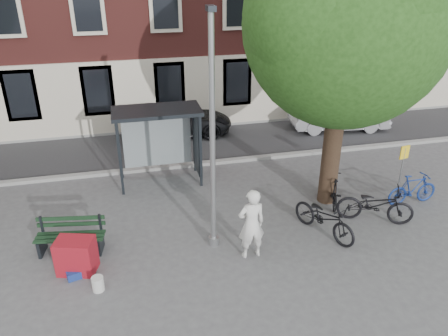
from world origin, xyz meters
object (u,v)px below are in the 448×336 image
bike_a (375,204)px  car_silver (339,114)px  bus_shelter (169,128)px  red_stand (76,256)px  bench (71,237)px  car_dark (177,120)px  notice_sign (403,162)px  bike_c (324,217)px  bike_d (333,190)px  lamppost (213,150)px  painter (251,224)px  bike_b (413,189)px

bike_a → car_silver: (2.50, 7.26, 0.15)m
bus_shelter → red_stand: 5.47m
bench → red_stand: bench is taller
bus_shelter → car_dark: bearing=79.4°
bus_shelter → notice_sign: 7.48m
bike_c → notice_sign: size_ratio=1.10×
bench → bike_a: bike_a is taller
bike_c → notice_sign: bearing=-3.1°
bike_d → notice_sign: 2.27m
lamppost → car_silver: 10.54m
bike_c → car_silver: bearing=36.2°
bus_shelter → notice_sign: bus_shelter is taller
painter → notice_sign: size_ratio=1.02×
lamppost → painter: lamppost is taller
bike_a → bike_d: (-0.72, 1.21, -0.07)m
bench → bike_d: (7.78, 0.66, 0.08)m
lamppost → car_dark: 8.65m
car_silver → bike_c: bearing=157.7°
bike_b → notice_sign: 0.97m
car_dark → red_stand: bearing=160.8°
lamppost → bike_c: 3.81m
lamppost → bike_d: bearing=17.1°
car_dark → notice_sign: (5.96, -7.41, 0.72)m
car_dark → notice_sign: bearing=-137.4°
car_dark → bike_a: bearing=-147.2°
bike_a → car_dark: bearing=55.0°
car_silver → notice_sign: size_ratio=2.27×
red_stand → notice_sign: (9.65, 1.27, 0.93)m
bike_a → car_dark: car_dark is taller
bus_shelter → car_silver: bearing=22.0°
bike_d → car_dark: 8.12m
bike_c → bike_d: 1.80m
bike_d → car_dark: bearing=-42.0°
bike_c → bike_b: bearing=-9.1°
car_dark → red_stand: size_ratio=5.21×
bench → bike_c: size_ratio=0.87×
bus_shelter → car_dark: size_ratio=0.61×
lamppost → bus_shelter: bearing=98.4°
red_stand → bike_a: bearing=2.5°
bike_b → red_stand: bike_b is taller
bike_b → red_stand: bearing=93.8°
bus_shelter → bike_d: bearing=-31.2°
red_stand → bus_shelter: bearing=56.7°
bus_shelter → bike_b: bus_shelter is taller
car_dark → bench: bearing=157.2°
bus_shelter → bike_d: size_ratio=1.73×
bus_shelter → bike_b: (7.11, -3.40, -1.41)m
bench → bike_d: bearing=14.1°
bus_shelter → bench: (-3.09, -3.50, -1.50)m
painter → red_stand: bearing=-8.9°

